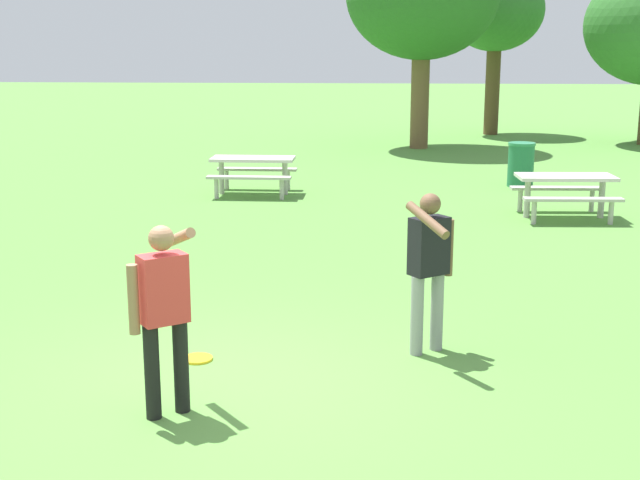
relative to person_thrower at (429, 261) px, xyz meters
name	(u,v)px	position (x,y,z in m)	size (l,w,h in m)	color
ground_plane	(230,386)	(-1.85, -1.01, -0.96)	(120.00, 120.00, 0.00)	#568E3D
person_thrower	(429,261)	(0.00, 0.00, 0.00)	(0.51, 0.83, 1.64)	gray
person_catcher	(163,306)	(-2.28, -1.65, 0.00)	(0.51, 0.83, 1.64)	black
frisbee	(198,359)	(-2.29, -0.38, -0.95)	(0.30, 0.30, 0.03)	yellow
picnic_table_near	(565,187)	(2.82, 7.09, -0.40)	(1.76, 1.50, 0.77)	beige
picnic_table_far	(253,167)	(-3.10, 9.14, -0.40)	(1.71, 1.43, 0.77)	beige
trash_can_further_along	(521,164)	(2.59, 10.53, -0.48)	(0.59, 0.59, 0.96)	#237047
tree_broad_center	(496,12)	(3.32, 21.56, 3.12)	(3.21, 3.21, 5.51)	brown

